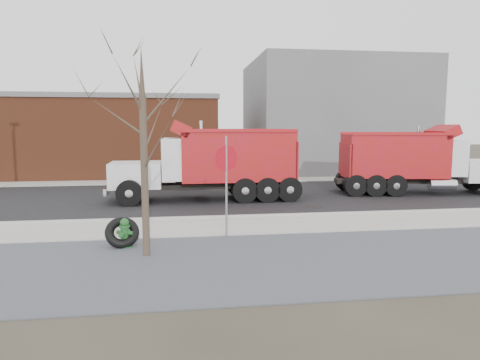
{
  "coord_description": "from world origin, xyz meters",
  "views": [
    {
      "loc": [
        -2.3,
        -13.29,
        3.24
      ],
      "look_at": [
        -0.27,
        1.33,
        1.4
      ],
      "focal_mm": 32.0,
      "sensor_mm": 36.0,
      "label": 1
    }
  ],
  "objects": [
    {
      "name": "sidewalk",
      "position": [
        0.0,
        0.25,
        0.03
      ],
      "size": [
        60.0,
        2.5,
        0.06
      ],
      "primitive_type": "cube",
      "color": "#9E9B93",
      "rests_on": "ground"
    },
    {
      "name": "gravel_verge",
      "position": [
        0.0,
        -3.5,
        0.01
      ],
      "size": [
        60.0,
        5.0,
        0.03
      ],
      "primitive_type": "cube",
      "color": "slate",
      "rests_on": "ground"
    },
    {
      "name": "bare_tree",
      "position": [
        -3.2,
        -2.6,
        3.3
      ],
      "size": [
        3.2,
        3.2,
        5.2
      ],
      "color": "#382D23",
      "rests_on": "ground"
    },
    {
      "name": "road",
      "position": [
        0.0,
        6.3,
        0.01
      ],
      "size": [
        60.0,
        9.4,
        0.02
      ],
      "primitive_type": "cube",
      "color": "black",
      "rests_on": "ground"
    },
    {
      "name": "stop_sign",
      "position": [
        -1.01,
        -1.1,
        2.02
      ],
      "size": [
        0.72,
        0.42,
        2.98
      ],
      "rotation": [
        0.0,
        0.0,
        0.11
      ],
      "color": "gray",
      "rests_on": "ground"
    },
    {
      "name": "ground",
      "position": [
        0.0,
        0.0,
        0.0
      ],
      "size": [
        120.0,
        120.0,
        0.0
      ],
      "primitive_type": "plane",
      "color": "#383328",
      "rests_on": "ground"
    },
    {
      "name": "truck_tire",
      "position": [
        -3.91,
        -1.68,
        0.4
      ],
      "size": [
        1.02,
        0.88,
        0.88
      ],
      "color": "black",
      "rests_on": "ground"
    },
    {
      "name": "dump_truck_red_a",
      "position": [
        8.87,
        5.98,
        1.67
      ],
      "size": [
        8.22,
        3.23,
        3.29
      ],
      "rotation": [
        0.0,
        0.0,
        -0.14
      ],
      "color": "black",
      "rests_on": "ground"
    },
    {
      "name": "fire_hydrant",
      "position": [
        -3.84,
        -1.74,
        0.37
      ],
      "size": [
        0.46,
        0.45,
        0.81
      ],
      "rotation": [
        0.0,
        0.0,
        -0.38
      ],
      "color": "#266024",
      "rests_on": "ground"
    },
    {
      "name": "building_brick",
      "position": [
        -10.0,
        17.0,
        2.65
      ],
      "size": [
        20.2,
        8.2,
        5.3
      ],
      "color": "brown",
      "rests_on": "ground"
    },
    {
      "name": "dump_truck_red_b",
      "position": [
        -0.89,
        5.46,
        1.77
      ],
      "size": [
        8.22,
        2.5,
        3.47
      ],
      "rotation": [
        0.0,
        0.0,
        3.16
      ],
      "color": "black",
      "rests_on": "ground"
    },
    {
      "name": "building_grey",
      "position": [
        9.0,
        18.0,
        4.0
      ],
      "size": [
        12.0,
        10.0,
        8.0
      ],
      "color": "slate",
      "rests_on": "ground"
    },
    {
      "name": "curb",
      "position": [
        0.0,
        1.55,
        0.06
      ],
      "size": [
        60.0,
        0.15,
        0.11
      ],
      "primitive_type": "cube",
      "color": "#9E9B93",
      "rests_on": "ground"
    },
    {
      "name": "far_sidewalk",
      "position": [
        0.0,
        12.0,
        0.03
      ],
      "size": [
        60.0,
        2.0,
        0.06
      ],
      "primitive_type": "cube",
      "color": "#9E9B93",
      "rests_on": "ground"
    }
  ]
}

